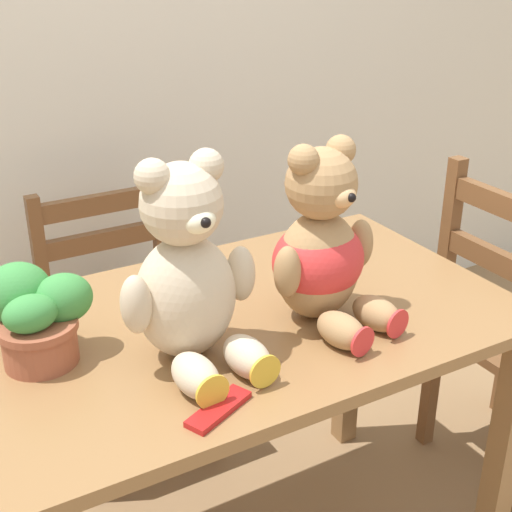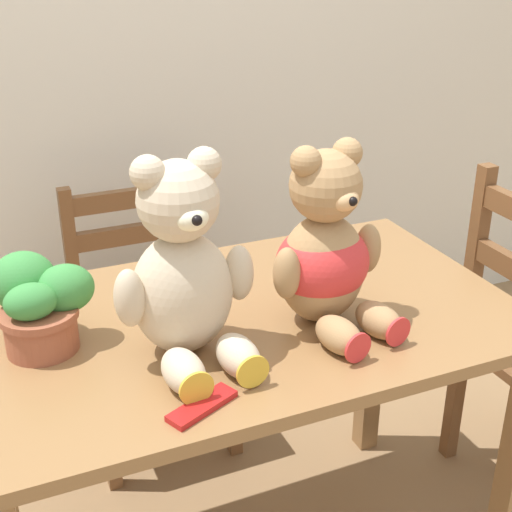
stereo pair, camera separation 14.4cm
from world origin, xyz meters
name	(u,v)px [view 2 (the right image)]	position (x,y,z in m)	size (l,w,h in m)	color
wall_back	(112,17)	(0.00, 1.46, 1.30)	(8.00, 0.04, 2.60)	silver
dining_table	(243,363)	(0.00, 0.37, 0.65)	(1.22, 0.73, 0.78)	olive
wooden_chair_behind	(148,315)	(-0.05, 1.05, 0.43)	(0.44, 0.43, 0.84)	brown
teddy_bear_left	(184,272)	(-0.16, 0.27, 0.96)	(0.29, 0.30, 0.42)	beige
teddy_bear_right	(326,254)	(0.15, 0.28, 0.94)	(0.28, 0.31, 0.40)	tan
potted_plant	(39,302)	(-0.42, 0.42, 0.88)	(0.20, 0.20, 0.19)	#9E5138
chocolate_bar	(202,406)	(-0.20, 0.08, 0.78)	(0.14, 0.04, 0.01)	red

